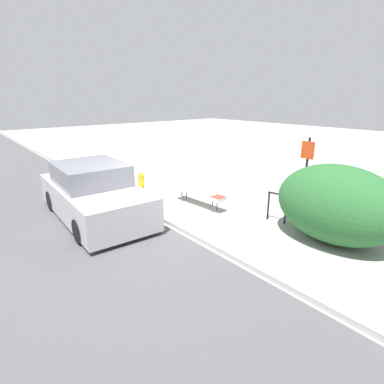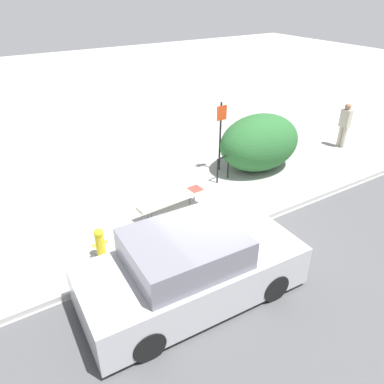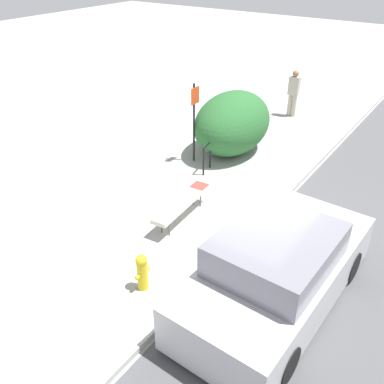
% 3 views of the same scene
% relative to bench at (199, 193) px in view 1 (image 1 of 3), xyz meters
% --- Properties ---
extents(ground_plane, '(60.00, 60.00, 0.00)m').
position_rel_bench_xyz_m(ground_plane, '(0.26, -1.55, -0.43)').
color(ground_plane, '#9E9E99').
extents(curb, '(60.00, 0.20, 0.13)m').
position_rel_bench_xyz_m(curb, '(0.26, -1.55, -0.37)').
color(curb, '#B7B7B2').
rests_on(curb, ground_plane).
extents(bench, '(2.00, 0.51, 0.50)m').
position_rel_bench_xyz_m(bench, '(0.00, 0.00, 0.00)').
color(bench, '#515156').
rests_on(bench, ground_plane).
extents(bike_rack, '(0.55, 0.16, 0.83)m').
position_rel_bench_xyz_m(bike_rack, '(2.32, 0.82, 0.07)').
color(bike_rack, black).
rests_on(bike_rack, ground_plane).
extents(sign_post, '(0.36, 0.08, 2.30)m').
position_rel_bench_xyz_m(sign_post, '(2.67, 1.49, 0.95)').
color(sign_post, black).
rests_on(sign_post, ground_plane).
extents(fire_hydrant, '(0.36, 0.22, 0.77)m').
position_rel_bench_xyz_m(fire_hydrant, '(-2.29, -0.75, -0.02)').
color(fire_hydrant, gold).
rests_on(fire_hydrant, ground_plane).
extents(shrub_hedge, '(2.87, 1.99, 1.84)m').
position_rel_bench_xyz_m(shrub_hedge, '(3.85, 0.91, 0.49)').
color(shrub_hedge, '#28602D').
rests_on(shrub_hedge, ground_plane).
extents(parked_car_near, '(4.44, 2.07, 1.54)m').
position_rel_bench_xyz_m(parked_car_near, '(-1.20, -2.89, 0.26)').
color(parked_car_near, black).
rests_on(parked_car_near, ground_plane).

